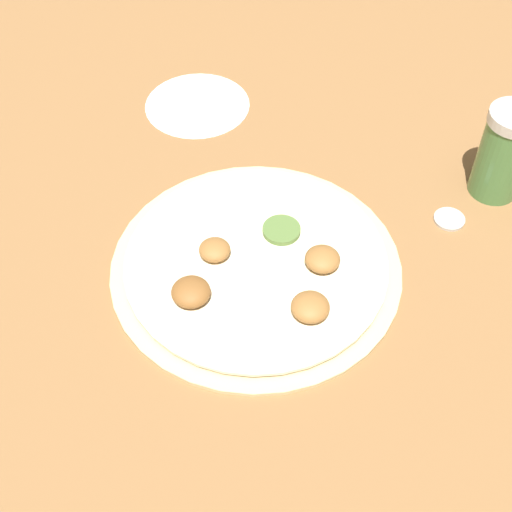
# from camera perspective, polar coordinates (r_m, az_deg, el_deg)

# --- Properties ---
(ground_plane) EXTENTS (3.00, 3.00, 0.00)m
(ground_plane) POSITION_cam_1_polar(r_m,az_deg,el_deg) (0.73, 0.00, -0.98)
(ground_plane) COLOR olive
(pizza) EXTENTS (0.30, 0.30, 0.03)m
(pizza) POSITION_cam_1_polar(r_m,az_deg,el_deg) (0.72, 0.04, -0.73)
(pizza) COLOR beige
(pizza) RESTS_ON ground_plane
(spice_jar) EXTENTS (0.06, 0.06, 0.11)m
(spice_jar) POSITION_cam_1_polar(r_m,az_deg,el_deg) (0.82, 19.23, 7.80)
(spice_jar) COLOR #4C7F42
(spice_jar) RESTS_ON ground_plane
(loose_cap) EXTENTS (0.03, 0.03, 0.01)m
(loose_cap) POSITION_cam_1_polar(r_m,az_deg,el_deg) (0.80, 15.23, 2.95)
(loose_cap) COLOR beige
(loose_cap) RESTS_ON ground_plane
(flour_patch) EXTENTS (0.13, 0.13, 0.00)m
(flour_patch) POSITION_cam_1_polar(r_m,az_deg,el_deg) (0.93, -4.71, 11.97)
(flour_patch) COLOR white
(flour_patch) RESTS_ON ground_plane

